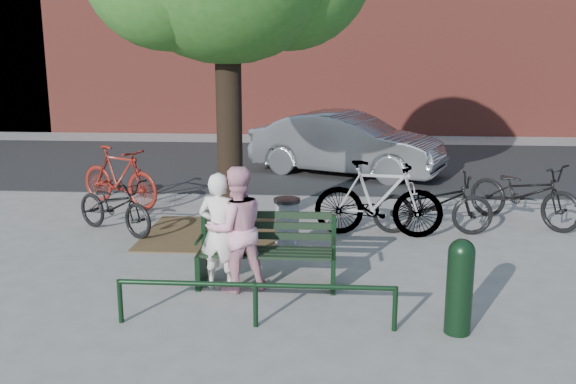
# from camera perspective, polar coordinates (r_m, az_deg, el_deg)

# --- Properties ---
(ground) EXTENTS (90.00, 90.00, 0.00)m
(ground) POSITION_cam_1_polar(r_m,az_deg,el_deg) (8.26, -1.88, -8.35)
(ground) COLOR gray
(ground) RESTS_ON ground
(dirt_pit) EXTENTS (2.40, 2.00, 0.02)m
(dirt_pit) POSITION_cam_1_polar(r_m,az_deg,el_deg) (10.46, -6.12, -3.73)
(dirt_pit) COLOR brown
(dirt_pit) RESTS_ON ground
(road) EXTENTS (40.00, 7.00, 0.01)m
(road) POSITION_cam_1_polar(r_m,az_deg,el_deg) (16.45, 1.12, 2.50)
(road) COLOR black
(road) RESTS_ON ground
(park_bench) EXTENTS (1.74, 0.54, 0.97)m
(park_bench) POSITION_cam_1_polar(r_m,az_deg,el_deg) (8.18, -1.85, -5.03)
(park_bench) COLOR black
(park_bench) RESTS_ON ground
(guard_railing) EXTENTS (3.06, 0.06, 0.51)m
(guard_railing) POSITION_cam_1_polar(r_m,az_deg,el_deg) (7.01, -2.91, -8.84)
(guard_railing) COLOR black
(guard_railing) RESTS_ON ground
(person_left) EXTENTS (0.61, 0.47, 1.49)m
(person_left) POSITION_cam_1_polar(r_m,az_deg,el_deg) (8.01, -6.11, -3.50)
(person_left) COLOR silver
(person_left) RESTS_ON ground
(person_right) EXTENTS (0.94, 0.86, 1.57)m
(person_right) POSITION_cam_1_polar(r_m,az_deg,el_deg) (7.94, -4.62, -3.30)
(person_right) COLOR pink
(person_right) RESTS_ON ground
(bollard) EXTENTS (0.28, 0.28, 1.05)m
(bollard) POSITION_cam_1_polar(r_m,az_deg,el_deg) (7.04, 15.02, -7.83)
(bollard) COLOR black
(bollard) RESTS_ON ground
(litter_bin) EXTENTS (0.39, 0.39, 0.80)m
(litter_bin) POSITION_cam_1_polar(r_m,az_deg,el_deg) (9.49, -0.10, -2.91)
(litter_bin) COLOR gray
(litter_bin) RESTS_ON ground
(bicycle_a) EXTENTS (1.77, 1.42, 0.90)m
(bicycle_a) POSITION_cam_1_polar(r_m,az_deg,el_deg) (10.77, -15.17, -1.19)
(bicycle_a) COLOR black
(bicycle_a) RESTS_ON ground
(bicycle_b) EXTENTS (1.93, 1.36, 1.14)m
(bicycle_b) POSITION_cam_1_polar(r_m,az_deg,el_deg) (12.49, -14.77, 1.33)
(bicycle_b) COLOR #5F130D
(bicycle_b) RESTS_ON ground
(bicycle_c) EXTENTS (1.92, 0.67, 1.01)m
(bicycle_c) POSITION_cam_1_polar(r_m,az_deg,el_deg) (10.58, 12.75, -1.01)
(bicycle_c) COLOR black
(bicycle_c) RESTS_ON ground
(bicycle_d) EXTENTS (2.08, 0.77, 1.22)m
(bicycle_d) POSITION_cam_1_polar(r_m,az_deg,el_deg) (10.28, 8.04, -0.61)
(bicycle_d) COLOR gray
(bicycle_d) RESTS_ON ground
(bicycle_e) EXTENTS (1.95, 1.96, 1.08)m
(bicycle_e) POSITION_cam_1_polar(r_m,az_deg,el_deg) (11.60, 20.24, -0.10)
(bicycle_e) COLOR black
(bicycle_e) RESTS_ON ground
(parked_car) EXTENTS (4.72, 3.15, 1.47)m
(parked_car) POSITION_cam_1_polar(r_m,az_deg,el_deg) (15.06, 5.23, 4.28)
(parked_car) COLOR slate
(parked_car) RESTS_ON ground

